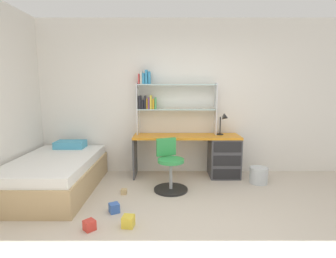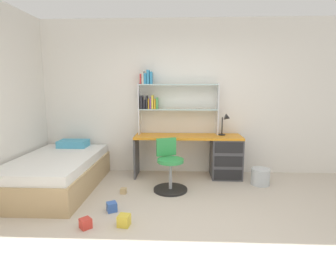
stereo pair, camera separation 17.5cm
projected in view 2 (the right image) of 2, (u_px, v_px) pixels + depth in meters
ground_plane at (188, 239)px, 2.78m from camera, size 6.20×5.47×0.02m
room_shell at (101, 100)px, 3.80m from camera, size 6.20×5.47×2.77m
desk at (216, 154)px, 4.62m from camera, size 1.85×0.51×0.74m
bookshelf_hutch at (166, 98)px, 4.64m from camera, size 1.41×0.22×1.12m
desk_lamp at (226, 121)px, 4.55m from camera, size 0.20×0.17×0.38m
swivel_chair at (170, 170)px, 4.03m from camera, size 0.52×0.52×0.79m
bed_platform at (57, 173)px, 4.09m from camera, size 1.16×1.88×0.63m
waste_bin at (260, 177)px, 4.28m from camera, size 0.29×0.29×0.27m
toy_block_red_0 at (86, 223)px, 2.96m from camera, size 0.16×0.16×0.11m
toy_block_blue_1 at (112, 207)px, 3.36m from camera, size 0.16×0.16×0.12m
toy_block_natural_2 at (123, 191)px, 3.93m from camera, size 0.09×0.09×0.08m
toy_block_yellow_3 at (124, 220)px, 3.01m from camera, size 0.15×0.15×0.13m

